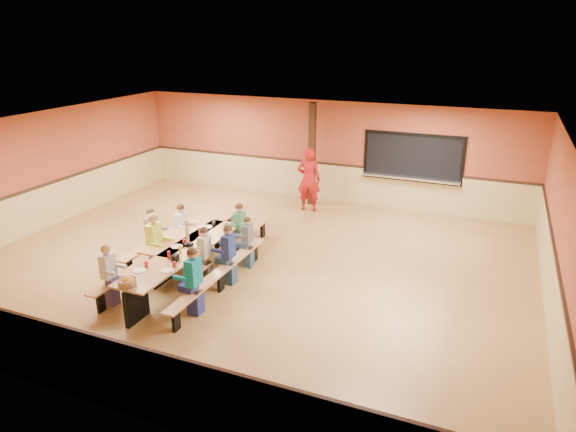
% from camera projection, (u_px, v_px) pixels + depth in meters
% --- Properties ---
extents(ground, '(12.00, 12.00, 0.00)m').
position_uv_depth(ground, '(252.00, 263.00, 11.52)').
color(ground, olive).
rests_on(ground, ground).
extents(room_envelope, '(12.04, 10.04, 3.02)m').
position_uv_depth(room_envelope, '(251.00, 234.00, 11.29)').
color(room_envelope, '#9A462C').
rests_on(room_envelope, ground).
extents(kitchen_pass_through, '(2.78, 0.28, 1.38)m').
position_uv_depth(kitchen_pass_through, '(413.00, 160.00, 14.37)').
color(kitchen_pass_through, black).
rests_on(kitchen_pass_through, ground).
extents(structural_post, '(0.18, 0.18, 3.00)m').
position_uv_depth(structural_post, '(312.00, 155.00, 14.90)').
color(structural_post, black).
rests_on(structural_post, ground).
extents(cafeteria_table_main, '(1.91, 3.70, 0.74)m').
position_uv_depth(cafeteria_table_main, '(184.00, 260.00, 10.40)').
color(cafeteria_table_main, '#B47747').
rests_on(cafeteria_table_main, ground).
extents(cafeteria_table_second, '(1.91, 3.70, 0.74)m').
position_uv_depth(cafeteria_table_second, '(201.00, 234.00, 11.75)').
color(cafeteria_table_second, '#B47747').
rests_on(cafeteria_table_second, ground).
extents(seated_child_white_left, '(0.37, 0.31, 1.22)m').
position_uv_depth(seated_child_white_left, '(109.00, 275.00, 9.58)').
color(seated_child_white_left, silver).
rests_on(seated_child_white_left, ground).
extents(seated_adult_yellow, '(0.44, 0.36, 1.35)m').
position_uv_depth(seated_adult_yellow, '(155.00, 244.00, 10.79)').
color(seated_adult_yellow, '#E3FF3E').
rests_on(seated_adult_yellow, ground).
extents(seated_child_grey_left, '(0.38, 0.31, 1.23)m').
position_uv_depth(seated_child_grey_left, '(182.00, 231.00, 11.68)').
color(seated_child_grey_left, white).
rests_on(seated_child_grey_left, ground).
extents(seated_child_teal_right, '(0.41, 0.33, 1.29)m').
position_uv_depth(seated_child_teal_right, '(194.00, 282.00, 9.26)').
color(seated_child_teal_right, '#0B798A').
rests_on(seated_child_teal_right, ground).
extents(seated_child_navy_right, '(0.39, 0.32, 1.26)m').
position_uv_depth(seated_child_navy_right, '(229.00, 255.00, 10.39)').
color(seated_child_navy_right, navy).
rests_on(seated_child_navy_right, ground).
extents(seated_child_char_right, '(0.34, 0.28, 1.14)m').
position_uv_depth(seated_child_char_right, '(248.00, 242.00, 11.15)').
color(seated_child_char_right, '#51555D').
rests_on(seated_child_char_right, ground).
extents(seated_child_purple_sec, '(0.38, 0.31, 1.23)m').
position_uv_depth(seated_child_purple_sec, '(152.00, 235.00, 11.42)').
color(seated_child_purple_sec, '#8E669E').
rests_on(seated_child_purple_sec, ground).
extents(seated_child_green_sec, '(0.38, 0.31, 1.23)m').
position_uv_depth(seated_child_green_sec, '(240.00, 230.00, 11.73)').
color(seated_child_green_sec, '#347949').
rests_on(seated_child_green_sec, ground).
extents(seated_child_tan_sec, '(0.37, 0.30, 1.21)m').
position_uv_depth(seated_child_tan_sec, '(205.00, 256.00, 10.41)').
color(seated_child_tan_sec, beige).
rests_on(seated_child_tan_sec, ground).
extents(standing_woman, '(0.75, 0.57, 1.85)m').
position_uv_depth(standing_woman, '(309.00, 179.00, 14.55)').
color(standing_woman, '#A81313').
rests_on(standing_woman, ground).
extents(punch_pitcher, '(0.16, 0.16, 0.22)m').
position_uv_depth(punch_pitcher, '(202.00, 231.00, 11.01)').
color(punch_pitcher, red).
rests_on(punch_pitcher, cafeteria_table_main).
extents(chip_bowl, '(0.32, 0.32, 0.15)m').
position_uv_depth(chip_bowl, '(127.00, 282.00, 8.89)').
color(chip_bowl, orange).
rests_on(chip_bowl, cafeteria_table_main).
extents(napkin_dispenser, '(0.10, 0.14, 0.13)m').
position_uv_depth(napkin_dispenser, '(175.00, 258.00, 9.84)').
color(napkin_dispenser, black).
rests_on(napkin_dispenser, cafeteria_table_main).
extents(condiment_mustard, '(0.06, 0.06, 0.17)m').
position_uv_depth(condiment_mustard, '(180.00, 249.00, 10.18)').
color(condiment_mustard, yellow).
rests_on(condiment_mustard, cafeteria_table_main).
extents(condiment_ketchup, '(0.06, 0.06, 0.17)m').
position_uv_depth(condiment_ketchup, '(169.00, 255.00, 9.91)').
color(condiment_ketchup, '#B2140F').
rests_on(condiment_ketchup, cafeteria_table_main).
extents(table_paddle, '(0.16, 0.16, 0.56)m').
position_uv_depth(table_paddle, '(188.00, 240.00, 10.50)').
color(table_paddle, black).
rests_on(table_paddle, cafeteria_table_main).
extents(place_settings, '(0.65, 3.30, 0.11)m').
position_uv_depth(place_settings, '(183.00, 248.00, 10.31)').
color(place_settings, beige).
rests_on(place_settings, cafeteria_table_main).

